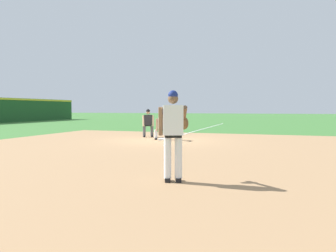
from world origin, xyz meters
TOP-DOWN VIEW (x-y plane):
  - ground_plane at (0.00, 0.00)m, footprint 160.00×160.00m
  - infield_dirt_patch at (-4.06, -1.54)m, footprint 18.00×18.00m
  - foul_line_stripe at (8.84, 0.00)m, footprint 17.69×0.10m
  - first_base_bag at (0.00, 0.00)m, footprint 0.38×0.38m
  - baseball at (-2.27, -0.86)m, footprint 0.07×0.07m
  - pitcher at (-8.07, -3.08)m, footprint 0.81×0.60m
  - first_baseman at (0.22, 0.09)m, footprint 0.85×0.95m
  - umpire at (1.36, 1.30)m, footprint 0.60×0.67m

SIDE VIEW (x-z plane):
  - ground_plane at x=0.00m, z-range 0.00..0.00m
  - infield_dirt_patch at x=-4.06m, z-range 0.00..0.01m
  - foul_line_stripe at x=8.84m, z-range 0.01..0.01m
  - baseball at x=-2.27m, z-range 0.00..0.07m
  - first_base_bag at x=0.00m, z-range 0.00..0.09m
  - first_baseman at x=0.22m, z-range 0.06..1.40m
  - umpire at x=1.36m, z-range 0.06..1.52m
  - pitcher at x=-8.07m, z-range 0.13..1.99m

